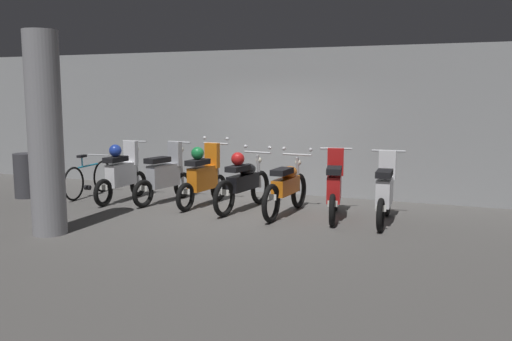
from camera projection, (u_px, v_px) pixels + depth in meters
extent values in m
plane|color=#565451|center=(235.00, 214.00, 9.84)|extent=(80.00, 80.00, 0.00)
cube|color=gray|center=(280.00, 122.00, 11.82)|extent=(16.00, 0.30, 3.04)
torus|color=black|center=(138.00, 184.00, 11.49)|extent=(0.10, 0.53, 0.53)
torus|color=black|center=(103.00, 193.00, 10.44)|extent=(0.10, 0.53, 0.53)
cube|color=silver|center=(121.00, 174.00, 10.93)|extent=(0.23, 0.74, 0.44)
cube|color=silver|center=(131.00, 153.00, 11.19)|extent=(0.28, 0.12, 0.48)
cube|color=black|center=(116.00, 159.00, 10.74)|extent=(0.25, 0.52, 0.10)
cylinder|color=#B7BABF|center=(134.00, 141.00, 11.29)|extent=(0.56, 0.04, 0.04)
cylinder|color=#B7BABF|center=(136.00, 164.00, 11.39)|extent=(0.06, 0.15, 0.85)
sphere|color=silver|center=(136.00, 148.00, 11.35)|extent=(0.12, 0.12, 0.12)
cube|color=white|center=(104.00, 187.00, 10.45)|extent=(0.16, 0.01, 0.10)
sphere|color=#1E389E|center=(115.00, 151.00, 10.71)|extent=(0.24, 0.24, 0.24)
torus|color=black|center=(183.00, 185.00, 11.30)|extent=(0.19, 0.54, 0.53)
torus|color=black|center=(143.00, 194.00, 10.34)|extent=(0.19, 0.54, 0.53)
cube|color=#9EA0A8|center=(164.00, 176.00, 10.78)|extent=(0.36, 0.76, 0.44)
cube|color=#9EA0A8|center=(175.00, 154.00, 11.02)|extent=(0.30, 0.17, 0.48)
cube|color=black|center=(158.00, 160.00, 10.61)|extent=(0.34, 0.56, 0.10)
cylinder|color=#B7BABF|center=(179.00, 142.00, 11.10)|extent=(0.56, 0.14, 0.04)
cylinder|color=#B7BABF|center=(181.00, 165.00, 11.20)|extent=(0.08, 0.16, 0.85)
sphere|color=silver|center=(181.00, 149.00, 11.16)|extent=(0.12, 0.12, 0.12)
cube|color=white|center=(144.00, 188.00, 10.35)|extent=(0.16, 0.04, 0.10)
torus|color=black|center=(219.00, 188.00, 11.01)|extent=(0.15, 0.54, 0.53)
torus|color=black|center=(185.00, 197.00, 10.00)|extent=(0.15, 0.54, 0.53)
cube|color=orange|center=(203.00, 178.00, 10.46)|extent=(0.30, 0.76, 0.44)
cube|color=orange|center=(212.00, 155.00, 10.71)|extent=(0.29, 0.15, 0.48)
cube|color=black|center=(198.00, 162.00, 10.28)|extent=(0.29, 0.54, 0.10)
cylinder|color=#B7BABF|center=(216.00, 143.00, 10.80)|extent=(0.56, 0.10, 0.04)
sphere|color=#B7BABF|center=(205.00, 138.00, 10.91)|extent=(0.07, 0.07, 0.07)
sphere|color=#B7BABF|center=(227.00, 139.00, 10.67)|extent=(0.07, 0.07, 0.07)
cylinder|color=#B7BABF|center=(217.00, 167.00, 10.91)|extent=(0.07, 0.15, 0.85)
sphere|color=silver|center=(217.00, 151.00, 10.86)|extent=(0.12, 0.12, 0.12)
cube|color=white|center=(186.00, 191.00, 10.00)|extent=(0.16, 0.03, 0.10)
sphere|color=#197238|center=(198.00, 153.00, 10.25)|extent=(0.24, 0.24, 0.24)
torus|color=black|center=(260.00, 187.00, 10.69)|extent=(0.17, 0.66, 0.65)
torus|color=black|center=(224.00, 198.00, 9.56)|extent=(0.17, 0.66, 0.65)
cube|color=black|center=(243.00, 182.00, 10.10)|extent=(0.33, 0.85, 0.28)
ellipsoid|color=black|center=(247.00, 169.00, 10.20)|extent=(0.31, 0.47, 0.22)
cube|color=black|center=(238.00, 168.00, 9.90)|extent=(0.30, 0.55, 0.10)
cylinder|color=#B7BABF|center=(257.00, 152.00, 10.50)|extent=(0.56, 0.11, 0.04)
sphere|color=#B7BABF|center=(246.00, 146.00, 10.61)|extent=(0.07, 0.07, 0.07)
sphere|color=#B7BABF|center=(270.00, 148.00, 10.36)|extent=(0.07, 0.07, 0.07)
cylinder|color=#B7BABF|center=(259.00, 171.00, 10.60)|extent=(0.08, 0.17, 0.65)
sphere|color=silver|center=(259.00, 160.00, 10.57)|extent=(0.12, 0.12, 0.12)
cube|color=white|center=(225.00, 192.00, 9.57)|extent=(0.16, 0.03, 0.10)
sphere|color=red|center=(238.00, 159.00, 9.88)|extent=(0.24, 0.24, 0.24)
torus|color=black|center=(299.00, 191.00, 10.31)|extent=(0.13, 0.65, 0.65)
torus|color=black|center=(271.00, 203.00, 9.14)|extent=(0.13, 0.65, 0.65)
cube|color=orange|center=(286.00, 186.00, 9.69)|extent=(0.27, 0.84, 0.28)
ellipsoid|color=orange|center=(289.00, 172.00, 9.80)|extent=(0.28, 0.45, 0.22)
cube|color=black|center=(282.00, 172.00, 9.49)|extent=(0.27, 0.53, 0.10)
cylinder|color=#B7BABF|center=(297.00, 155.00, 10.12)|extent=(0.56, 0.07, 0.04)
sphere|color=#B7BABF|center=(284.00, 149.00, 10.21)|extent=(0.07, 0.07, 0.07)
sphere|color=#B7BABF|center=(311.00, 150.00, 9.99)|extent=(0.07, 0.07, 0.07)
cylinder|color=#B7BABF|center=(298.00, 174.00, 10.21)|extent=(0.06, 0.16, 0.65)
sphere|color=silver|center=(298.00, 162.00, 10.18)|extent=(0.12, 0.12, 0.12)
cube|color=white|center=(272.00, 197.00, 9.15)|extent=(0.16, 0.02, 0.10)
torus|color=black|center=(335.00, 197.00, 10.01)|extent=(0.19, 0.54, 0.53)
torus|color=black|center=(332.00, 210.00, 8.89)|extent=(0.19, 0.54, 0.53)
cube|color=red|center=(334.00, 188.00, 9.41)|extent=(0.36, 0.76, 0.44)
cube|color=red|center=(336.00, 162.00, 9.69)|extent=(0.30, 0.17, 0.48)
cube|color=black|center=(334.00, 170.00, 9.21)|extent=(0.34, 0.56, 0.10)
cylinder|color=#B7BABF|center=(336.00, 149.00, 9.79)|extent=(0.56, 0.14, 0.04)
cylinder|color=#B7BABF|center=(336.00, 174.00, 9.90)|extent=(0.08, 0.16, 0.85)
sphere|color=silver|center=(336.00, 157.00, 9.86)|extent=(0.12, 0.12, 0.12)
cube|color=white|center=(332.00, 204.00, 8.90)|extent=(0.16, 0.04, 0.10)
torus|color=black|center=(387.00, 201.00, 9.61)|extent=(0.12, 0.53, 0.53)
torus|color=black|center=(381.00, 215.00, 8.53)|extent=(0.12, 0.53, 0.53)
cube|color=silver|center=(385.00, 192.00, 9.04)|extent=(0.26, 0.75, 0.44)
cube|color=silver|center=(387.00, 165.00, 9.31)|extent=(0.29, 0.14, 0.48)
cube|color=black|center=(384.00, 174.00, 8.84)|extent=(0.27, 0.53, 0.10)
cylinder|color=#B7BABF|center=(389.00, 151.00, 9.40)|extent=(0.56, 0.07, 0.04)
cylinder|color=#B7BABF|center=(388.00, 178.00, 9.51)|extent=(0.06, 0.15, 0.85)
sphere|color=silver|center=(388.00, 159.00, 9.47)|extent=(0.12, 0.12, 0.12)
cube|color=white|center=(381.00, 208.00, 8.54)|extent=(0.16, 0.02, 0.10)
torus|color=black|center=(103.00, 176.00, 12.00)|extent=(0.10, 0.68, 0.68)
torus|color=black|center=(74.00, 184.00, 11.00)|extent=(0.10, 0.68, 0.68)
cylinder|color=teal|center=(88.00, 166.00, 11.46)|extent=(0.10, 0.68, 0.04)
cylinder|color=teal|center=(82.00, 162.00, 11.25)|extent=(0.03, 0.03, 0.22)
cube|color=black|center=(82.00, 156.00, 11.23)|extent=(0.12, 0.23, 0.05)
cylinder|color=#B7BABF|center=(98.00, 155.00, 11.81)|extent=(0.50, 0.07, 0.03)
cylinder|color=black|center=(88.00, 188.00, 11.47)|extent=(0.13, 0.11, 0.10)
cylinder|color=gray|center=(45.00, 134.00, 8.24)|extent=(0.51, 0.51, 3.04)
cylinder|color=#38383D|center=(26.00, 175.00, 11.33)|extent=(0.46, 0.46, 0.91)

